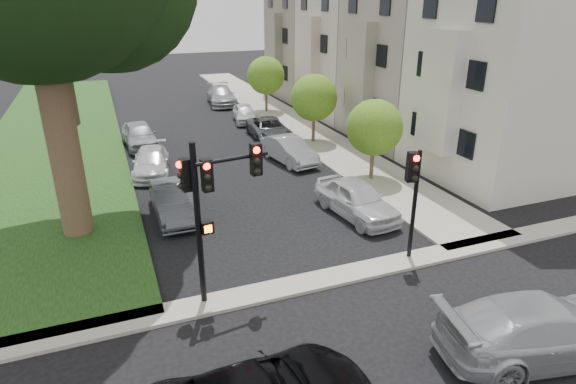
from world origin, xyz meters
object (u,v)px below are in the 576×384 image
object	(u,v)px
small_tree_b	(314,98)
car_parked_4	(221,96)
car_parked_6	(151,162)
car_parked_3	(245,113)
small_tree_c	(266,76)
car_parked_7	(140,135)
car_parked_1	(289,150)
traffic_signal_main	(210,195)
traffic_signal_secondary	(413,186)
small_tree_a	(374,128)
car_cross_far	(544,328)
car_parked_5	(173,201)
car_parked_0	(357,199)
car_parked_2	(269,129)

from	to	relation	value
small_tree_b	car_parked_4	size ratio (longest dim) A/B	0.82
car_parked_6	car_parked_3	bearing A→B (deg)	58.01
small_tree_c	car_parked_7	size ratio (longest dim) A/B	0.97
car_parked_1	car_parked_7	distance (m)	9.52
traffic_signal_main	car_parked_4	xyz separation A→B (m)	(7.04, 27.62, -2.73)
car_parked_7	traffic_signal_secondary	bearing A→B (deg)	-70.84
small_tree_b	car_parked_6	distance (m)	10.56
small_tree_a	small_tree_c	world-z (taller)	small_tree_c
traffic_signal_secondary	car_parked_7	xyz separation A→B (m)	(-7.34, 17.40, -2.03)
traffic_signal_secondary	car_parked_1	xyz separation A→B (m)	(0.07, 11.43, -2.09)
small_tree_a	car_parked_1	xyz separation A→B (m)	(-2.79, 4.16, -2.02)
car_parked_7	car_cross_far	bearing A→B (deg)	-74.73
traffic_signal_secondary	car_parked_6	world-z (taller)	traffic_signal_secondary
car_parked_1	car_parked_5	bearing A→B (deg)	-155.28
small_tree_a	car_parked_1	size ratio (longest dim) A/B	0.97
car_parked_4	traffic_signal_secondary	bearing A→B (deg)	-84.08
traffic_signal_main	car_parked_6	distance (m)	12.57
car_parked_1	traffic_signal_main	bearing A→B (deg)	-130.67
small_tree_b	car_parked_1	xyz separation A→B (m)	(-2.79, -2.95, -2.14)
car_parked_0	car_parked_3	bearing A→B (deg)	82.66
car_parked_5	car_parked_6	world-z (taller)	car_parked_5
car_parked_3	car_parked_4	size ratio (longest dim) A/B	0.73
small_tree_a	car_parked_0	xyz separation A→B (m)	(-2.72, -3.39, -1.96)
small_tree_c	car_cross_far	distance (m)	28.92
car_parked_3	car_parked_4	bearing A→B (deg)	100.07
car_parked_0	car_parked_1	world-z (taller)	car_parked_0
traffic_signal_main	car_parked_2	world-z (taller)	traffic_signal_main
traffic_signal_main	small_tree_b	bearing A→B (deg)	56.19
car_parked_3	small_tree_b	bearing A→B (deg)	-60.37
car_parked_0	car_parked_6	size ratio (longest dim) A/B	1.02
car_parked_0	car_parked_4	distance (m)	23.78
small_tree_b	car_parked_4	world-z (taller)	small_tree_b
car_parked_3	car_parked_7	distance (m)	8.55
small_tree_c	traffic_signal_main	size ratio (longest dim) A/B	0.86
traffic_signal_main	car_parked_5	size ratio (longest dim) A/B	1.17
car_parked_0	car_parked_3	world-z (taller)	car_parked_0
car_parked_3	car_parked_6	bearing A→B (deg)	-121.57
small_tree_b	small_tree_c	world-z (taller)	small_tree_c
car_parked_3	car_cross_far	bearing A→B (deg)	-80.47
traffic_signal_main	traffic_signal_secondary	world-z (taller)	traffic_signal_main
small_tree_c	small_tree_a	bearing A→B (deg)	-90.00
car_parked_7	small_tree_b	bearing A→B (deg)	-20.22
car_cross_far	car_parked_2	size ratio (longest dim) A/B	1.16
traffic_signal_main	car_cross_far	distance (m)	9.37
traffic_signal_main	traffic_signal_secondary	bearing A→B (deg)	-0.35
traffic_signal_main	car_parked_6	xyz separation A→B (m)	(-0.50, 12.23, -2.85)
car_parked_7	car_parked_5	bearing A→B (deg)	-91.99
car_parked_1	car_parked_4	size ratio (longest dim) A/B	0.81
car_parked_0	car_parked_4	bearing A→B (deg)	83.08
small_tree_b	car_parked_2	distance (m)	3.66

